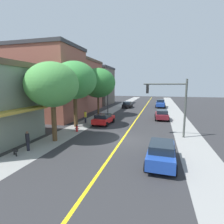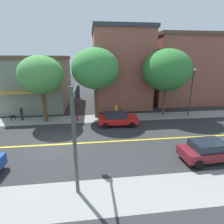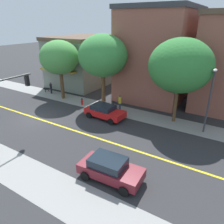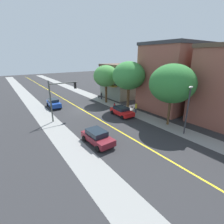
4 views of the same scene
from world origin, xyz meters
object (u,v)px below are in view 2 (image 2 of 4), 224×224
street_tree_left_near (41,75)px  fire_hydrant (77,118)px  street_tree_right_corner (95,69)px  red_sedan_left_curb (117,119)px  small_dog (12,117)px  maroon_sedan_right_curb (209,150)px  pedestrian_yellow_shirt (116,110)px  street_lamp (192,87)px  parking_meter (121,113)px  pedestrian_black_shirt (22,113)px  traffic_light_mast (76,118)px  street_tree_left_far (167,70)px

street_tree_left_near → fire_hydrant: (0.52, 3.61, -4.87)m
street_tree_right_corner → red_sedan_left_curb: (3.05, 2.15, -5.09)m
small_dog → red_sedan_left_curb: bearing=105.3°
maroon_sedan_right_curb → pedestrian_yellow_shirt: pedestrian_yellow_shirt is taller
street_lamp → small_dog: street_lamp is taller
parking_meter → red_sedan_left_curb: (1.56, -0.61, -0.17)m
street_tree_right_corner → small_dog: street_tree_right_corner is taller
pedestrian_black_shirt → small_dog: bearing=93.3°
traffic_light_mast → red_sedan_left_curb: size_ratio=1.37×
traffic_light_mast → pedestrian_yellow_shirt: size_ratio=3.35×
street_tree_left_near → traffic_light_mast: (10.72, 4.38, -1.41)m
parking_meter → small_dog: size_ratio=1.75×
street_tree_left_far → small_dog: (-0.07, -18.50, -5.22)m
street_tree_left_far → street_lamp: street_tree_left_far is taller
traffic_light_mast → street_lamp: bearing=-51.1°
street_tree_right_corner → red_sedan_left_curb: street_tree_right_corner is taller
street_tree_right_corner → fire_hydrant: size_ratio=9.99×
parking_meter → pedestrian_yellow_shirt: (-1.21, -0.35, 0.01)m
street_tree_right_corner → pedestrian_black_shirt: bearing=-89.1°
traffic_light_mast → maroon_sedan_right_curb: bearing=-85.1°
fire_hydrant → pedestrian_black_shirt: pedestrian_black_shirt is taller
street_tree_left_near → street_tree_right_corner: (-0.76, 5.92, 0.56)m
fire_hydrant → street_lamp: 14.29m
street_tree_left_near → street_lamp: street_tree_left_near is taller
street_tree_right_corner → traffic_light_mast: bearing=-7.6°
traffic_light_mast → pedestrian_black_shirt: size_ratio=3.63×
fire_hydrant → street_tree_right_corner: bearing=118.9°
street_tree_left_near → pedestrian_yellow_shirt: bearing=93.3°
street_tree_left_far → traffic_light_mast: 15.38m
street_lamp → maroon_sedan_right_curb: street_lamp is taller
maroon_sedan_right_curb → red_sedan_left_curb: bearing=122.7°
street_tree_left_near → street_lamp: size_ratio=1.26×
street_tree_right_corner → parking_meter: size_ratio=5.83×
small_dog → street_tree_right_corner: bearing=119.5°
pedestrian_yellow_shirt → fire_hydrant: bearing=-99.2°
street_tree_left_far → maroon_sedan_right_curb: size_ratio=1.94×
street_lamp → pedestrian_yellow_shirt: (-0.58, -9.20, -2.72)m
street_tree_left_near → traffic_light_mast: size_ratio=1.25×
small_dog → pedestrian_yellow_shirt: bearing=118.2°
small_dog → street_lamp: bearing=117.3°
street_tree_left_near → pedestrian_black_shirt: street_tree_left_near is taller
street_tree_left_near → street_tree_left_far: (-0.72, 14.51, 0.35)m
pedestrian_black_shirt → small_dog: 1.25m
parking_meter → traffic_light_mast: bearing=-23.3°
traffic_light_mast → pedestrian_yellow_shirt: 12.23m
street_tree_right_corner → street_lamp: street_tree_right_corner is taller
fire_hydrant → pedestrian_black_shirt: 6.57m
pedestrian_yellow_shirt → street_tree_right_corner: bearing=-117.8°
red_sedan_left_curb → pedestrian_black_shirt: 11.29m
fire_hydrant → parking_meter: bearing=87.5°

